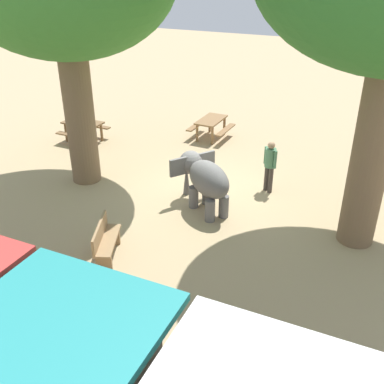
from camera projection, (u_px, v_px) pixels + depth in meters
The scene contains 6 objects.
ground_plane at pixel (204, 192), 13.77m from camera, with size 60.00×60.00×0.00m, color tan.
elephant at pixel (204, 178), 12.46m from camera, with size 2.07×1.93×1.50m.
person_handler at pixel (270, 163), 13.41m from camera, with size 0.45×0.32×1.62m.
wooden_bench at pixel (105, 240), 10.64m from camera, with size 0.91×1.45×0.88m.
picnic_table_near at pixel (83, 127), 17.27m from camera, with size 1.54×1.52×0.78m.
picnic_table_far at pixel (211, 124), 17.56m from camera, with size 1.52×1.54×0.78m.
Camera 1 is at (-4.72, 11.21, 6.45)m, focal length 42.07 mm.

